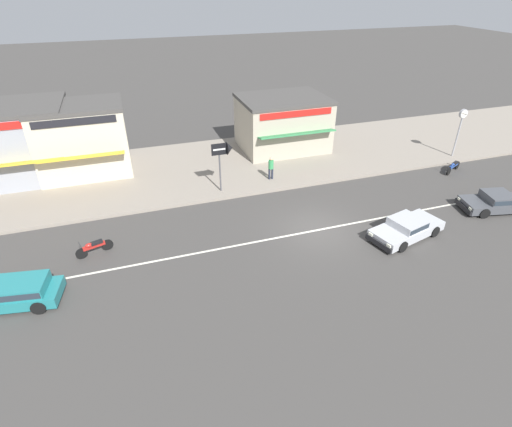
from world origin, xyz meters
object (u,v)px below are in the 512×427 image
Objects in this scene: shopfront_corner_warung at (82,139)px; motorcycle_0 at (453,166)px; street_clock at (461,122)px; shopfront_far_kios at (24,141)px; hatchback_teal_1 at (17,292)px; pedestrian_near_clock at (271,167)px; sedan_silver_2 at (406,228)px; shopfront_mid_block at (283,123)px; arrow_signboard at (227,150)px; motorcycle_1 at (94,247)px; sedan_dark_grey_3 at (497,202)px.

motorcycle_0 is at bearing -17.78° from shopfront_corner_warung.
motorcycle_0 is 3.63m from street_clock.
shopfront_far_kios reaches higher than shopfront_corner_warung.
shopfront_corner_warung is at bearing 78.79° from hatchback_teal_1.
pedestrian_near_clock is (-12.64, 2.69, 0.62)m from motorcycle_0.
shopfront_mid_block is at bearing 97.05° from sedan_silver_2.
arrow_signboard is at bearing 32.25° from hatchback_teal_1.
shopfront_far_kios is at bearing 177.97° from shopfront_mid_block.
shopfront_far_kios reaches higher than motorcycle_0.
motorcycle_0 is 16.04m from arrow_signboard.
hatchback_teal_1 is 21.20m from shopfront_mid_block.
motorcycle_0 is at bearing -16.90° from shopfront_far_kios.
shopfront_far_kios reaches higher than sedan_silver_2.
motorcycle_0 is at bearing 35.30° from sedan_silver_2.
street_clock is 2.31× the size of pedestrian_near_clock.
arrow_signboard reaches higher than motorcycle_1.
motorcycle_0 is 0.31× the size of shopfront_corner_warung.
arrow_signboard reaches higher than sedan_silver_2.
shopfront_far_kios reaches higher than sedan_dark_grey_3.
shopfront_mid_block is at bearing -2.03° from shopfront_far_kios.
street_clock is 1.11× the size of arrow_signboard.
street_clock is at bearing 66.19° from sedan_dark_grey_3.
sedan_silver_2 reaches higher than motorcycle_1.
sedan_dark_grey_3 is (25.36, -0.18, -0.06)m from hatchback_teal_1.
pedestrian_near_clock reaches higher than sedan_dark_grey_3.
sedan_silver_2 is 1.25× the size of street_clock.
motorcycle_0 is 29.16m from shopfront_far_kios.
shopfront_mid_block is 1.08× the size of shopfront_far_kios.
sedan_dark_grey_3 is at bearing 5.96° from sedan_silver_2.
street_clock reaches higher than sedan_dark_grey_3.
hatchback_teal_1 is 13.21m from arrow_signboard.
motorcycle_1 is 0.29× the size of shopfront_far_kios.
shopfront_far_kios is at bearing 167.85° from street_clock.
sedan_silver_2 is at bearing -174.04° from sedan_dark_grey_3.
shopfront_corner_warung reaches higher than arrow_signboard.
sedan_dark_grey_3 is 0.73× the size of shopfront_far_kios.
arrow_signboard is at bearing -27.82° from shopfront_far_kios.
arrow_signboard is (-14.35, 7.13, 2.30)m from sedan_dark_grey_3.
hatchback_teal_1 is 18.61m from sedan_silver_2.
hatchback_teal_1 reaches higher than motorcycle_0.
hatchback_teal_1 is at bearing -138.32° from motorcycle_1.
motorcycle_1 is (-22.39, 2.83, -0.11)m from sedan_dark_grey_3.
sedan_dark_grey_3 is at bearing -7.20° from motorcycle_1.
arrow_signboard is at bearing 134.03° from sedan_silver_2.
sedan_silver_2 is (18.59, -0.89, -0.05)m from hatchback_teal_1.
hatchback_teal_1 is 27.17m from motorcycle_0.
motorcycle_0 is at bearing 74.80° from sedan_dark_grey_3.
shopfront_mid_block is 18.02m from shopfront_far_kios.
pedestrian_near_clock is at bearing 167.97° from motorcycle_0.
hatchback_teal_1 is at bearing -85.31° from shopfront_far_kios.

